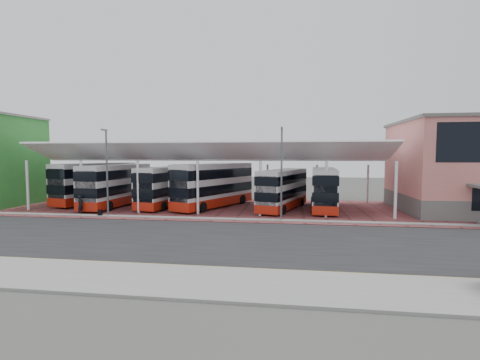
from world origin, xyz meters
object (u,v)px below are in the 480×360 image
(bus_0, at_px, (96,183))
(pedestrian, at_px, (81,205))
(bus_1, at_px, (117,185))
(bus_2, at_px, (169,186))
(bus_5, at_px, (324,189))
(bus_4, at_px, (283,190))
(bus_3, at_px, (214,186))

(bus_0, distance_m, pedestrian, 8.63)
(bus_1, xyz_separation_m, pedestrian, (-0.76, -5.77, -1.39))
(bus_2, xyz_separation_m, bus_5, (16.92, -0.06, -0.05))
(bus_0, xyz_separation_m, bus_1, (3.78, -2.18, -0.06))
(bus_5, height_order, pedestrian, bus_5)
(bus_4, bearing_deg, pedestrian, -145.47)
(bus_2, bearing_deg, bus_5, 9.13)
(bus_1, height_order, bus_3, bus_3)
(bus_5, bearing_deg, pedestrian, -160.82)
(bus_3, xyz_separation_m, pedestrian, (-11.78, -6.38, -1.46))
(bus_1, distance_m, bus_5, 22.74)
(bus_4, xyz_separation_m, pedestrian, (-19.27, -5.89, -1.16))
(bus_0, distance_m, bus_5, 26.56)
(bus_2, height_order, bus_3, bus_3)
(bus_3, relative_size, bus_5, 1.10)
(bus_1, distance_m, bus_2, 5.86)
(bus_5, xyz_separation_m, pedestrian, (-23.49, -6.45, -1.23))
(bus_4, height_order, bus_5, bus_5)
(bus_3, xyz_separation_m, bus_5, (11.72, 0.07, -0.23))
(bus_0, xyz_separation_m, bus_4, (22.29, -2.06, -0.28))
(bus_0, relative_size, bus_3, 1.02)
(bus_0, xyz_separation_m, pedestrian, (3.02, -7.96, -1.45))
(bus_5, bearing_deg, bus_4, -168.72)
(bus_4, xyz_separation_m, bus_5, (4.23, 0.55, 0.06))
(bus_1, bearing_deg, bus_2, 11.15)
(bus_2, height_order, pedestrian, bus_2)
(bus_5, bearing_deg, bus_3, -175.83)
(bus_0, relative_size, bus_1, 1.04)
(bus_5, distance_m, pedestrian, 24.39)
(bus_2, height_order, bus_4, bus_2)
(bus_1, distance_m, bus_3, 11.03)
(bus_2, relative_size, bus_5, 1.03)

